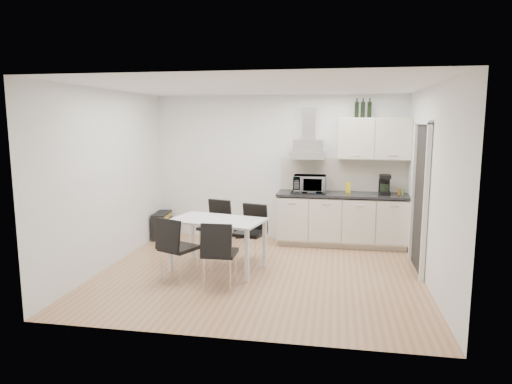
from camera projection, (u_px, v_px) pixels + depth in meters
ground at (260, 273)px, 6.49m from camera, size 4.50×4.50×0.00m
wall_back at (278, 168)px, 8.23m from camera, size 4.50×0.10×2.60m
wall_front at (225, 211)px, 4.34m from camera, size 4.50×0.10×2.60m
wall_left at (108, 179)px, 6.67m from camera, size 0.10×4.00×2.60m
wall_right at (431, 187)px, 5.90m from camera, size 0.10×4.00×2.60m
ceiling at (260, 87)px, 6.09m from camera, size 4.50×4.50×0.00m
doorway at (419, 199)px, 6.48m from camera, size 0.08×1.04×2.10m
kitchenette at (344, 198)px, 7.85m from camera, size 2.22×0.64×2.52m
dining_table at (218, 225)px, 6.56m from camera, size 1.44×1.01×0.75m
chair_far_left at (214, 228)px, 7.33m from camera, size 0.56×0.60×0.88m
chair_far_right at (250, 234)px, 6.95m from camera, size 0.55×0.60×0.88m
chair_near_left at (179, 249)px, 6.15m from camera, size 0.60×0.64×0.88m
chair_near_right at (220, 254)px, 5.92m from camera, size 0.45×0.51×0.88m
guitar_amp at (162, 225)px, 8.42m from camera, size 0.30×0.59×0.48m
floor_speaker at (239, 230)px, 8.44m from camera, size 0.21×0.20×0.28m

